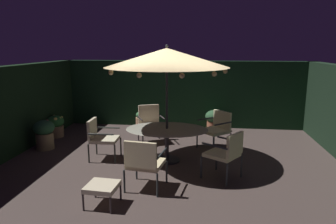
# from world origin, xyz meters

# --- Properties ---
(ground_plane) EXTENTS (8.01, 6.64, 0.02)m
(ground_plane) POSITION_xyz_m (0.00, 0.00, -0.01)
(ground_plane) COLOR #483B37
(hedge_backdrop_rear) EXTENTS (8.01, 0.30, 2.10)m
(hedge_backdrop_rear) POSITION_xyz_m (0.00, 3.17, 1.05)
(hedge_backdrop_rear) COLOR black
(hedge_backdrop_rear) RESTS_ON ground_plane
(hedge_backdrop_left) EXTENTS (0.30, 6.64, 2.10)m
(hedge_backdrop_left) POSITION_xyz_m (-3.86, 0.00, 1.05)
(hedge_backdrop_left) COLOR black
(hedge_backdrop_left) RESTS_ON ground_plane
(patio_dining_table) EXTENTS (1.83, 1.33, 0.75)m
(patio_dining_table) POSITION_xyz_m (-0.14, -0.05, 0.63)
(patio_dining_table) COLOR #302B31
(patio_dining_table) RESTS_ON ground_plane
(patio_umbrella) EXTENTS (2.66, 2.66, 2.58)m
(patio_umbrella) POSITION_xyz_m (-0.14, -0.05, 2.30)
(patio_umbrella) COLOR #2B2E33
(patio_umbrella) RESTS_ON ground_plane
(patio_chair_north) EXTENTS (0.82, 0.81, 0.95)m
(patio_chair_north) POSITION_xyz_m (1.11, -0.90, 0.56)
(patio_chair_north) COLOR #292E33
(patio_chair_north) RESTS_ON ground_plane
(patio_chair_northeast) EXTENTS (0.87, 0.87, 0.94)m
(patio_chair_northeast) POSITION_xyz_m (1.00, 0.96, 0.56)
(patio_chair_northeast) COLOR #292C32
(patio_chair_northeast) RESTS_ON ground_plane
(patio_chair_east) EXTENTS (0.80, 0.78, 0.99)m
(patio_chair_east) POSITION_xyz_m (-0.77, 1.34, 0.56)
(patio_chair_east) COLOR #312B2E
(patio_chair_east) RESTS_ON ground_plane
(patio_chair_southeast) EXTENTS (0.65, 0.61, 0.92)m
(patio_chair_southeast) POSITION_xyz_m (-1.66, -0.11, 0.54)
(patio_chair_southeast) COLOR #2D322C
(patio_chair_southeast) RESTS_ON ground_plane
(patio_chair_south) EXTENTS (0.72, 0.71, 0.96)m
(patio_chair_south) POSITION_xyz_m (-0.36, -1.56, 0.55)
(patio_chair_south) COLOR #2B3233
(patio_chair_south) RESTS_ON ground_plane
(ottoman_footrest) EXTENTS (0.52, 0.51, 0.36)m
(ottoman_footrest) POSITION_xyz_m (-0.92, -2.17, 0.31)
(ottoman_footrest) COLOR #32292B
(ottoman_footrest) RESTS_ON ground_plane
(potted_plant_front_corner) EXTENTS (0.33, 0.33, 0.52)m
(potted_plant_front_corner) POSITION_xyz_m (-1.34, 2.77, 0.26)
(potted_plant_front_corner) COLOR tan
(potted_plant_front_corner) RESTS_ON ground_plane
(potted_plant_right_far) EXTENTS (0.52, 0.52, 0.74)m
(potted_plant_right_far) POSITION_xyz_m (-3.29, 0.38, 0.41)
(potted_plant_right_far) COLOR olive
(potted_plant_right_far) RESTS_ON ground_plane
(potted_plant_back_left) EXTENTS (0.48, 0.48, 0.62)m
(potted_plant_back_left) POSITION_xyz_m (-3.53, 1.44, 0.33)
(potted_plant_back_left) COLOR #7E6348
(potted_plant_back_left) RESTS_ON ground_plane
(potted_plant_left_far) EXTENTS (0.55, 0.55, 0.64)m
(potted_plant_left_far) POSITION_xyz_m (0.97, 2.68, 0.35)
(potted_plant_left_far) COLOR #A96144
(potted_plant_left_far) RESTS_ON ground_plane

